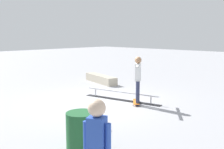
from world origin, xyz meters
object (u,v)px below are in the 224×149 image
at_px(grind_rail, 122,96).
at_px(skater_main, 138,77).
at_px(skate_ledge, 101,79).
at_px(trash_bin, 82,131).
at_px(skateboard_main, 136,102).
at_px(loose_skateboard_pink, 94,126).

relative_size(grind_rail, skater_main, 1.86).
bearing_deg(skater_main, skate_ledge, -153.63).
bearing_deg(trash_bin, skateboard_main, -67.38).
height_order(grind_rail, skateboard_main, grind_rail).
bearing_deg(loose_skateboard_pink, skateboard_main, 90.71).
xyz_separation_m(skate_ledge, trash_bin, (-5.45, 5.79, 0.21)).
xyz_separation_m(skateboard_main, loose_skateboard_pink, (-0.81, 2.71, 0.00)).
bearing_deg(skater_main, skateboard_main, -162.47).
relative_size(skateboard_main, loose_skateboard_pink, 0.90).
xyz_separation_m(skater_main, trash_bin, (-1.42, 3.64, -0.56)).
xyz_separation_m(skate_ledge, loose_skateboard_pink, (-4.69, 4.75, -0.11)).
bearing_deg(loose_skateboard_pink, skate_ledge, 118.75).
distance_m(skate_ledge, trash_bin, 7.95).
distance_m(grind_rail, trash_bin, 4.44).
bearing_deg(grind_rail, skate_ledge, -43.25).
bearing_deg(skateboard_main, trash_bin, -17.36).
relative_size(skate_ledge, skater_main, 1.41).
distance_m(skate_ledge, loose_skateboard_pink, 6.68).
height_order(grind_rail, loose_skateboard_pink, grind_rail).
distance_m(skater_main, skateboard_main, 0.90).
distance_m(grind_rail, skater_main, 1.20).
height_order(grind_rail, skater_main, skater_main).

